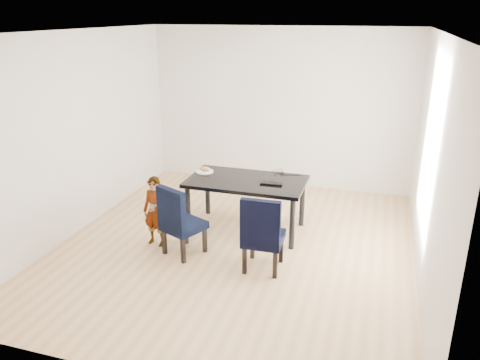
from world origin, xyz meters
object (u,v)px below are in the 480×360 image
(chair_right, at_px, (264,232))
(plate, at_px, (205,171))
(laptop, at_px, (272,182))
(dining_table, at_px, (246,205))
(chair_left, at_px, (184,220))
(child, at_px, (155,211))

(chair_right, relative_size, plate, 3.82)
(plate, distance_m, laptop, 1.04)
(plate, height_order, laptop, laptop)
(dining_table, bearing_deg, chair_right, -62.53)
(chair_left, bearing_deg, laptop, 67.22)
(chair_left, relative_size, laptop, 3.08)
(chair_left, xyz_separation_m, laptop, (0.92, 0.86, 0.30))
(dining_table, relative_size, plate, 6.40)
(plate, bearing_deg, chair_left, -84.01)
(dining_table, distance_m, chair_right, 1.07)
(chair_right, distance_m, child, 1.51)
(chair_left, bearing_deg, chair_right, 20.68)
(chair_left, height_order, child, child)
(dining_table, relative_size, chair_left, 1.73)
(child, bearing_deg, chair_left, -9.06)
(dining_table, height_order, laptop, laptop)
(child, bearing_deg, laptop, 33.96)
(dining_table, bearing_deg, laptop, -3.04)
(chair_right, distance_m, plate, 1.61)
(dining_table, relative_size, laptop, 5.32)
(chair_left, bearing_deg, child, -170.49)
(chair_right, bearing_deg, laptop, 96.05)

